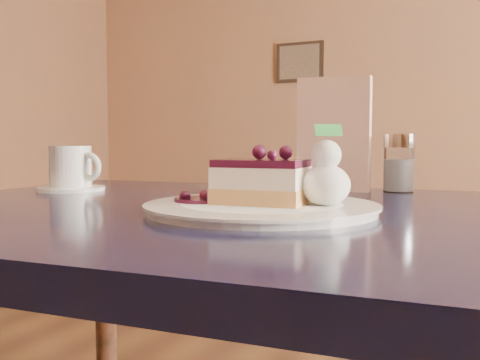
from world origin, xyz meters
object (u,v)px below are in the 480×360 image
at_px(dessert_plate, 261,208).
at_px(coffee_set, 72,171).
at_px(main_table, 273,262).
at_px(cheesecake_slice, 261,182).

bearing_deg(dessert_plate, coffee_set, 162.80).
height_order(dessert_plate, coffee_set, coffee_set).
relative_size(main_table, cheesecake_slice, 9.98).
relative_size(main_table, coffee_set, 8.98).
bearing_deg(coffee_set, dessert_plate, -17.20).
xyz_separation_m(dessert_plate, cheesecake_slice, (-0.00, 0.00, 0.04)).
distance_m(main_table, dessert_plate, 0.10).
relative_size(dessert_plate, coffee_set, 2.21).
height_order(cheesecake_slice, coffee_set, coffee_set).
bearing_deg(cheesecake_slice, coffee_set, 159.35).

